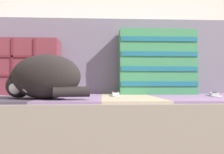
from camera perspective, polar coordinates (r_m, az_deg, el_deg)
name	(u,v)px	position (r m, az deg, el deg)	size (l,w,h in m)	color
couch	(102,128)	(1.20, -2.67, -13.23)	(1.73, 0.81, 0.34)	brown
sofa_backrest	(102,57)	(1.52, -2.66, 5.19)	(1.69, 0.14, 0.50)	slate
throw_pillow_quilted	(27,67)	(1.45, -21.28, 2.49)	(0.39, 0.14, 0.34)	brown
throw_pillow_striped	(157,62)	(1.42, 11.69, 3.77)	(0.48, 0.14, 0.40)	#3D8956
sleeping_cat	(43,78)	(0.99, -17.69, -0.28)	(0.38, 0.28, 0.19)	black
game_remote_near	(116,94)	(1.21, 1.03, -4.50)	(0.05, 0.20, 0.02)	white
game_remote_far	(214,94)	(1.30, 25.20, -4.12)	(0.11, 0.20, 0.02)	white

